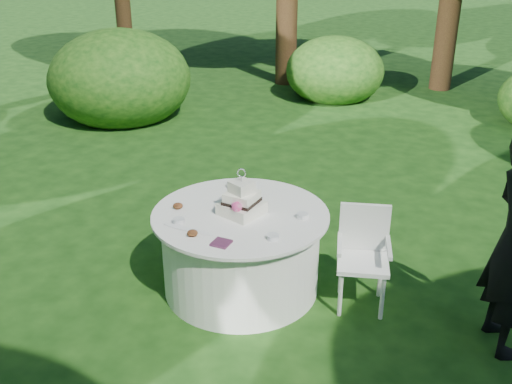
% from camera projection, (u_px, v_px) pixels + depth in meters
% --- Properties ---
extents(ground, '(80.00, 80.00, 0.00)m').
position_uv_depth(ground, '(241.00, 287.00, 5.55)').
color(ground, '#13370F').
rests_on(ground, ground).
extents(napkins, '(0.14, 0.14, 0.02)m').
position_uv_depth(napkins, '(221.00, 243.00, 4.73)').
color(napkins, '#4D213D').
rests_on(napkins, table).
extents(feather_plume, '(0.48, 0.07, 0.01)m').
position_uv_depth(feather_plume, '(188.00, 229.00, 4.94)').
color(feather_plume, white).
rests_on(feather_plume, table).
extents(table, '(1.56, 1.56, 0.77)m').
position_uv_depth(table, '(241.00, 251.00, 5.39)').
color(table, white).
rests_on(table, ground).
extents(cake, '(0.40, 0.40, 0.43)m').
position_uv_depth(cake, '(242.00, 202.00, 5.17)').
color(cake, white).
rests_on(cake, table).
extents(chair, '(0.54, 0.54, 0.90)m').
position_uv_depth(chair, '(363.00, 249.00, 5.15)').
color(chair, white).
rests_on(chair, ground).
extents(votives, '(1.02, 0.95, 0.04)m').
position_uv_depth(votives, '(246.00, 213.00, 5.18)').
color(votives, silver).
rests_on(votives, table).
extents(petal_cups, '(0.46, 0.48, 0.05)m').
position_uv_depth(petal_cups, '(185.00, 219.00, 5.07)').
color(petal_cups, '#562D16').
rests_on(petal_cups, table).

